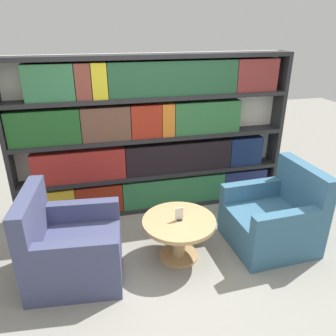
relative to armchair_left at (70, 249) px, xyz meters
name	(u,v)px	position (x,y,z in m)	size (l,w,h in m)	color
ground_plane	(178,264)	(1.06, -0.12, -0.30)	(14.00, 14.00, 0.00)	gray
bookshelf	(151,138)	(1.03, 1.13, 0.68)	(3.46, 0.30, 1.99)	silver
armchair_left	(70,249)	(0.00, 0.00, 0.00)	(0.94, 0.91, 0.92)	#42476B
armchair_right	(274,220)	(2.19, 0.00, 0.00)	(0.90, 0.86, 0.92)	#386684
coffee_table	(179,231)	(1.09, 0.01, 0.02)	(0.76, 0.76, 0.46)	tan
table_sign	(179,215)	(1.09, 0.01, 0.21)	(0.08, 0.06, 0.14)	black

